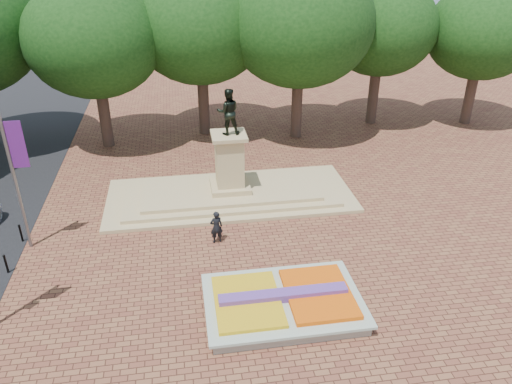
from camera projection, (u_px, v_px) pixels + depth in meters
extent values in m
plane|color=brown|center=(251.00, 282.00, 21.85)|extent=(90.00, 90.00, 0.00)
cube|color=gray|center=(283.00, 305.00, 20.14)|extent=(6.00, 4.00, 0.45)
cube|color=#B2BFAD|center=(283.00, 300.00, 20.01)|extent=(6.30, 4.30, 0.12)
cube|color=#E7570C|center=(318.00, 294.00, 20.16)|extent=(2.60, 3.40, 0.22)
cube|color=gold|center=(248.00, 301.00, 19.75)|extent=(2.60, 3.40, 0.18)
cube|color=#452F83|center=(283.00, 296.00, 19.91)|extent=(5.20, 0.55, 0.38)
cube|color=tan|center=(230.00, 196.00, 28.81)|extent=(14.00, 6.00, 0.20)
cube|color=tan|center=(230.00, 193.00, 28.72)|extent=(12.00, 5.00, 0.20)
cube|color=tan|center=(230.00, 190.00, 28.63)|extent=(10.00, 4.00, 0.20)
cube|color=tan|center=(230.00, 186.00, 28.51)|extent=(2.20, 2.20, 0.30)
cube|color=tan|center=(229.00, 161.00, 27.80)|extent=(1.50, 1.50, 2.80)
cube|color=tan|center=(229.00, 136.00, 27.11)|extent=(1.90, 1.90, 0.20)
imported|color=black|center=(228.00, 112.00, 26.48)|extent=(1.22, 0.95, 2.50)
cylinder|color=#38261E|center=(102.00, 116.00, 35.56)|extent=(0.80, 0.80, 4.00)
ellipsoid|color=black|center=(92.00, 49.00, 33.40)|extent=(8.80, 8.80, 7.48)
cylinder|color=#38261E|center=(201.00, 111.00, 36.55)|extent=(0.80, 0.80, 4.00)
ellipsoid|color=black|center=(197.00, 46.00, 34.39)|extent=(8.80, 8.80, 7.48)
cylinder|color=#38261E|center=(294.00, 106.00, 37.54)|extent=(0.80, 0.80, 4.00)
ellipsoid|color=black|center=(296.00, 42.00, 35.38)|extent=(8.80, 8.80, 7.48)
cylinder|color=#38261E|center=(382.00, 102.00, 38.53)|extent=(0.80, 0.80, 4.00)
ellipsoid|color=black|center=(390.00, 39.00, 36.37)|extent=(8.80, 8.80, 7.48)
cylinder|color=#38261E|center=(466.00, 98.00, 39.52)|extent=(0.80, 0.80, 4.00)
ellipsoid|color=black|center=(478.00, 37.00, 37.36)|extent=(8.80, 8.80, 7.48)
cylinder|color=slate|center=(15.00, 182.00, 22.74)|extent=(0.16, 0.16, 7.00)
cube|color=#5F1C76|center=(17.00, 145.00, 21.97)|extent=(0.70, 0.04, 2.20)
cylinder|color=black|center=(6.00, 265.00, 22.23)|extent=(0.10, 0.10, 0.90)
sphere|color=black|center=(4.00, 256.00, 22.02)|extent=(0.12, 0.12, 0.12)
cylinder|color=black|center=(21.00, 234.00, 24.51)|extent=(0.10, 0.10, 0.90)
sphere|color=black|center=(19.00, 226.00, 24.29)|extent=(0.12, 0.12, 0.12)
imported|color=black|center=(216.00, 227.00, 24.30)|extent=(0.68, 0.50, 1.72)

